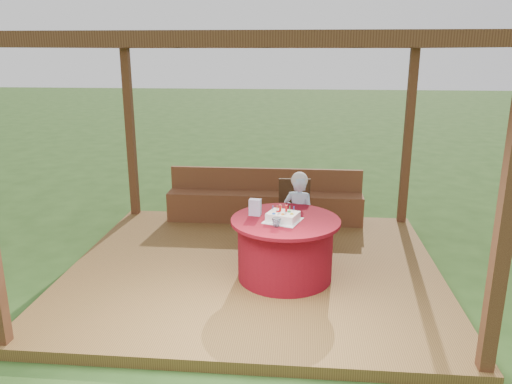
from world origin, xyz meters
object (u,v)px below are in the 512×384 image
table (285,248)px  elderly_woman (299,213)px  gift_bag (255,207)px  drinking_glass (276,223)px  birthday_cake (283,217)px  bench (265,204)px  chair (294,209)px

table → elderly_woman: (0.15, 0.66, 0.21)m
gift_bag → drinking_glass: gift_bag is taller
table → birthday_cake: size_ratio=2.63×
birthday_cake → drinking_glass: (-0.06, -0.20, -0.00)m
elderly_woman → birthday_cake: elderly_woman is taller
table → elderly_woman: bearing=77.5°
elderly_woman → drinking_glass: (-0.24, -0.92, 0.19)m
elderly_woman → drinking_glass: 0.97m
birthday_cake → gift_bag: size_ratio=2.48×
birthday_cake → gift_bag: (-0.33, 0.17, 0.04)m
bench → elderly_woman: size_ratio=2.68×
bench → chair: bearing=-62.2°
table → chair: bearing=85.6°
elderly_woman → drinking_glass: size_ratio=11.08×
elderly_woman → chair: bearing=97.7°
birthday_cake → drinking_glass: size_ratio=4.72×
elderly_woman → gift_bag: elderly_woman is taller
birthday_cake → drinking_glass: birthday_cake is taller
bench → table: bench is taller
drinking_glass → chair: bearing=82.7°
elderly_woman → bench: bearing=111.7°
elderly_woman → birthday_cake: bearing=-103.6°
gift_bag → birthday_cake: bearing=-20.2°
table → gift_bag: size_ratio=6.52×
bench → drinking_glass: (0.30, -2.26, 0.50)m
table → chair: 1.12m
chair → gift_bag: size_ratio=4.59×
elderly_woman → gift_bag: (-0.51, -0.55, 0.24)m
chair → elderly_woman: elderly_woman is taller
chair → drinking_glass: bearing=-97.3°
elderly_woman → gift_bag: size_ratio=5.82×
chair → elderly_woman: bearing=-82.3°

